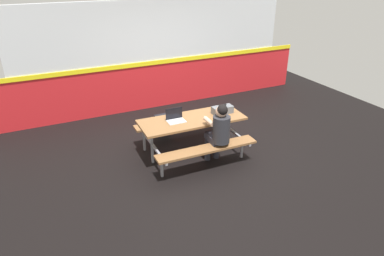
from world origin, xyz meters
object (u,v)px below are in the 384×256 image
laptop_silver (175,118)px  toolbox_grey (222,110)px  backpack_dark (162,125)px  student_nearer (219,130)px  picnic_table_main (192,127)px

laptop_silver → toolbox_grey: 0.94m
laptop_silver → backpack_dark: size_ratio=0.74×
student_nearer → toolbox_grey: 0.67m
picnic_table_main → laptop_silver: bearing=171.7°
laptop_silver → toolbox_grey: (0.94, -0.06, 0.02)m
picnic_table_main → laptop_silver: 0.38m
laptop_silver → student_nearer: bearing=-47.2°
laptop_silver → backpack_dark: laptop_silver is taller
student_nearer → laptop_silver: (-0.56, 0.61, 0.08)m
picnic_table_main → backpack_dark: picnic_table_main is taller
student_nearer → backpack_dark: 1.74m
laptop_silver → toolbox_grey: size_ratio=0.81×
student_nearer → backpack_dark: (-0.46, 1.60, -0.49)m
toolbox_grey → backpack_dark: 1.47m
picnic_table_main → laptop_silver: size_ratio=6.03×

